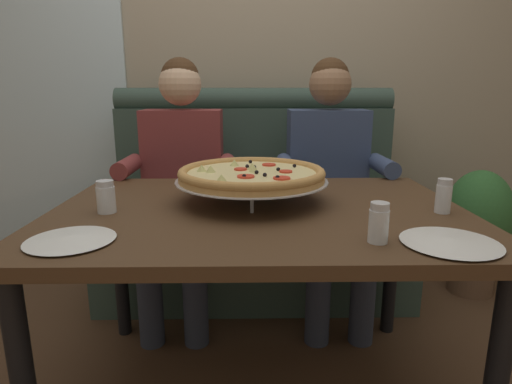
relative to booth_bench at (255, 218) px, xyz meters
The scene contains 13 objects.
back_wall_with_window 1.15m from the booth_bench, 90.00° to the left, with size 6.00×0.12×2.80m, color tan.
window_panel 1.77m from the booth_bench, 160.20° to the left, with size 1.10×0.02×2.80m, color white.
booth_bench is the anchor object (origin of this frame).
dining_table 0.99m from the booth_bench, 90.00° to the right, with size 1.38×0.97×0.73m.
diner_left 0.55m from the booth_bench, 144.42° to the right, with size 0.54×0.64×1.27m.
diner_right 0.55m from the booth_bench, 35.58° to the right, with size 0.54×0.64×1.27m.
pizza 0.98m from the booth_bench, 91.56° to the right, with size 0.54×0.54×0.13m.
shaker_pepper_flakes 1.38m from the booth_bench, 76.77° to the right, with size 0.05×0.05×0.11m.
shaker_oregano 1.18m from the booth_bench, 116.24° to the right, with size 0.06×0.06×0.11m.
shaker_parmesan 1.24m from the booth_bench, 59.83° to the right, with size 0.05×0.05×0.11m.
plate_near_left 1.41m from the booth_bench, 111.48° to the right, with size 0.23×0.23×0.02m.
plate_near_right 1.44m from the booth_bench, 69.60° to the right, with size 0.25×0.25×0.02m.
potted_plant 1.23m from the booth_bench, ahead, with size 0.36×0.36×0.70m.
Camera 1 is at (-0.03, -1.37, 1.12)m, focal length 29.50 mm.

